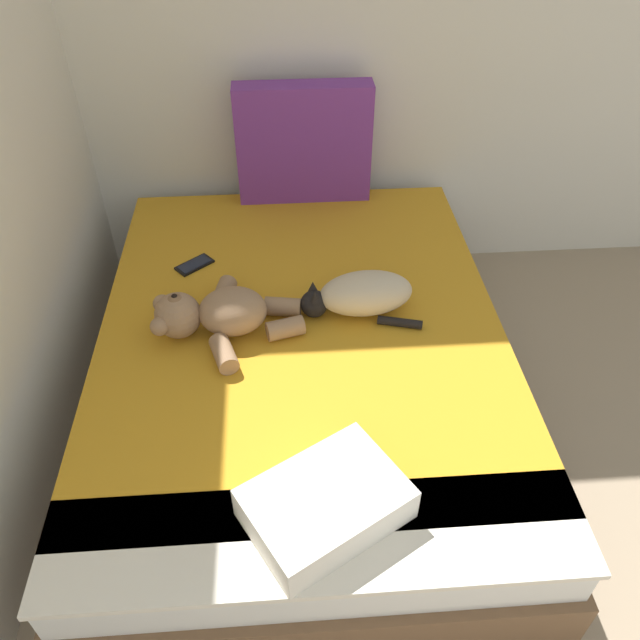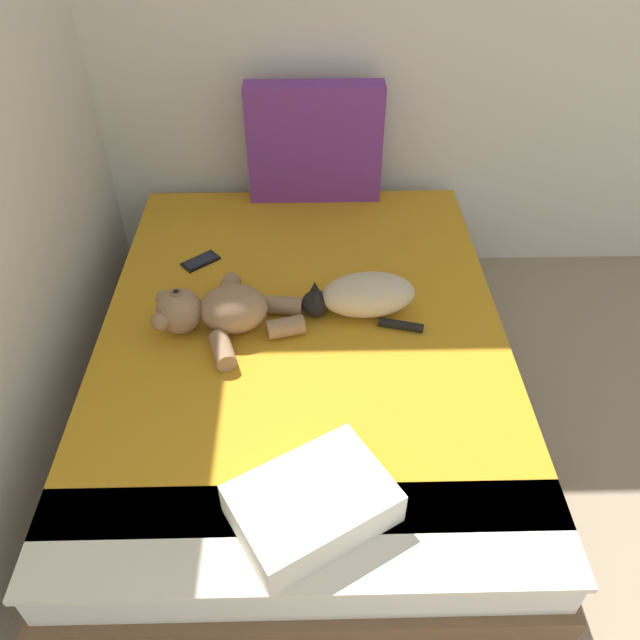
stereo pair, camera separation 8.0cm
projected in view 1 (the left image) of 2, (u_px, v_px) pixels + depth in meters
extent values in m
cube|color=brown|center=(303.00, 389.00, 2.46)|extent=(1.49, 1.97, 0.27)
cube|color=white|center=(302.00, 347.00, 2.32)|extent=(1.45, 1.91, 0.18)
cube|color=orange|center=(301.00, 316.00, 2.29)|extent=(1.43, 1.77, 0.02)
cube|color=silver|center=(317.00, 538.00, 1.63)|extent=(1.43, 0.32, 0.02)
cube|color=#72338C|center=(304.00, 144.00, 2.75)|extent=(0.59, 0.12, 0.53)
ellipsoid|color=#C6B293|center=(366.00, 293.00, 2.26)|extent=(0.36, 0.22, 0.15)
sphere|color=black|center=(314.00, 304.00, 2.25)|extent=(0.10, 0.10, 0.10)
cone|color=black|center=(315.00, 296.00, 2.20)|extent=(0.04, 0.04, 0.04)
cone|color=black|center=(313.00, 287.00, 2.24)|extent=(0.04, 0.04, 0.04)
cylinder|color=black|center=(400.00, 322.00, 2.23)|extent=(0.16, 0.07, 0.03)
ellipsoid|color=black|center=(338.00, 300.00, 2.31)|extent=(0.10, 0.06, 0.04)
ellipsoid|color=#937051|center=(233.00, 311.00, 2.18)|extent=(0.25, 0.21, 0.16)
sphere|color=#937051|center=(178.00, 315.00, 2.16)|extent=(0.16, 0.16, 0.16)
sphere|color=brown|center=(176.00, 303.00, 2.12)|extent=(0.06, 0.06, 0.06)
sphere|color=black|center=(174.00, 297.00, 2.10)|extent=(0.02, 0.02, 0.02)
sphere|color=#937051|center=(160.00, 327.00, 2.10)|extent=(0.06, 0.06, 0.06)
sphere|color=#937051|center=(162.00, 304.00, 2.19)|extent=(0.06, 0.06, 0.06)
cylinder|color=#937051|center=(224.00, 354.00, 2.08)|extent=(0.11, 0.15, 0.07)
cylinder|color=#937051|center=(285.00, 328.00, 2.18)|extent=(0.14, 0.10, 0.07)
cylinder|color=#937051|center=(224.00, 294.00, 2.32)|extent=(0.10, 0.15, 0.07)
cylinder|color=#937051|center=(283.00, 307.00, 2.27)|extent=(0.14, 0.09, 0.07)
cube|color=black|center=(194.00, 265.00, 2.51)|extent=(0.16, 0.15, 0.01)
cube|color=black|center=(194.00, 264.00, 2.51)|extent=(0.14, 0.13, 0.00)
cube|color=white|center=(326.00, 504.00, 1.63)|extent=(0.49, 0.44, 0.11)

